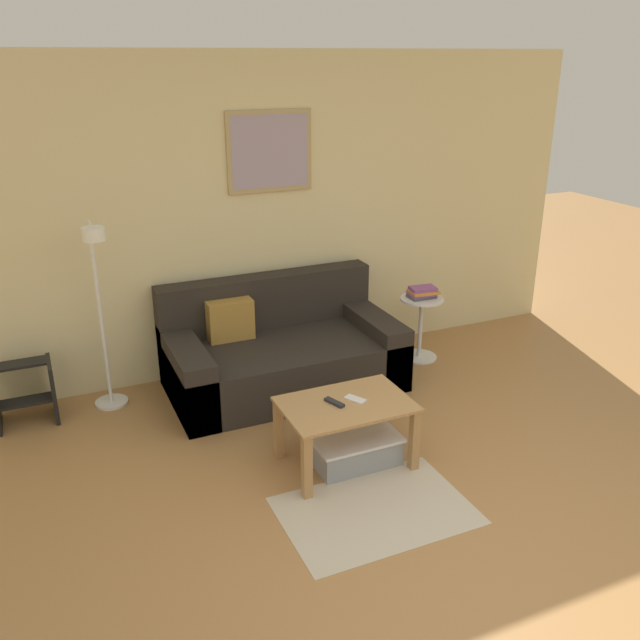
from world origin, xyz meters
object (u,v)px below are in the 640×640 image
object	(u,v)px
couch	(281,353)
step_stool	(24,392)
side_table	(421,322)
book_stack	(422,292)
storage_bin	(355,449)
cell_phone	(355,399)
remote_control	(334,402)
coffee_table	(346,416)
floor_lamp	(101,304)

from	to	relation	value
couch	step_stool	size ratio (longest dim) A/B	4.09
side_table	book_stack	size ratio (longest dim) A/B	2.14
step_stool	storage_bin	bearing A→B (deg)	-36.97
couch	cell_phone	xyz separation A→B (m)	(0.05, -1.22, 0.17)
storage_bin	cell_phone	bearing A→B (deg)	68.67
side_table	remote_control	world-z (taller)	side_table
storage_bin	side_table	xyz separation A→B (m)	(1.26, 1.25, 0.24)
coffee_table	book_stack	distance (m)	1.83
coffee_table	remote_control	bearing A→B (deg)	164.29
coffee_table	step_stool	size ratio (longest dim) A/B	1.87
storage_bin	remote_control	distance (m)	0.38
storage_bin	book_stack	world-z (taller)	book_stack
coffee_table	floor_lamp	size ratio (longest dim) A/B	0.57
couch	book_stack	xyz separation A→B (m)	(1.31, 0.00, 0.33)
storage_bin	coffee_table	bearing A→B (deg)	160.65
couch	storage_bin	world-z (taller)	couch
floor_lamp	side_table	world-z (taller)	floor_lamp
side_table	remote_control	distance (m)	1.85
couch	coffee_table	size ratio (longest dim) A/B	2.19
coffee_table	step_stool	bearing A→B (deg)	142.57
coffee_table	cell_phone	bearing A→B (deg)	12.93
floor_lamp	step_stool	world-z (taller)	floor_lamp
coffee_table	book_stack	world-z (taller)	book_stack
remote_control	cell_phone	world-z (taller)	remote_control
couch	coffee_table	distance (m)	1.24
storage_bin	remote_control	xyz separation A→B (m)	(-0.13, 0.04, 0.35)
storage_bin	side_table	bearing A→B (deg)	44.67
floor_lamp	storage_bin	bearing A→B (deg)	-45.48
coffee_table	remote_control	size ratio (longest dim) A/B	5.49
side_table	step_stool	distance (m)	3.21
step_stool	coffee_table	bearing A→B (deg)	-37.43
coffee_table	storage_bin	world-z (taller)	coffee_table
coffee_table	floor_lamp	world-z (taller)	floor_lamp
coffee_table	side_table	xyz separation A→B (m)	(1.32, 1.23, -0.01)
book_stack	couch	bearing A→B (deg)	-179.97
step_stool	side_table	bearing A→B (deg)	-3.76
couch	book_stack	world-z (taller)	couch
coffee_table	storage_bin	xyz separation A→B (m)	(0.06, -0.02, -0.25)
floor_lamp	remote_control	distance (m)	1.85
book_stack	step_stool	bearing A→B (deg)	176.38
side_table	cell_phone	xyz separation A→B (m)	(-1.25, -1.21, 0.11)
remote_control	floor_lamp	bearing A→B (deg)	112.13
storage_bin	book_stack	xyz separation A→B (m)	(1.27, 1.26, 0.51)
book_stack	side_table	bearing A→B (deg)	-123.55
couch	storage_bin	distance (m)	1.27
couch	book_stack	distance (m)	1.35
couch	coffee_table	world-z (taller)	couch
couch	side_table	world-z (taller)	couch
coffee_table	side_table	world-z (taller)	side_table
book_stack	remote_control	world-z (taller)	book_stack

